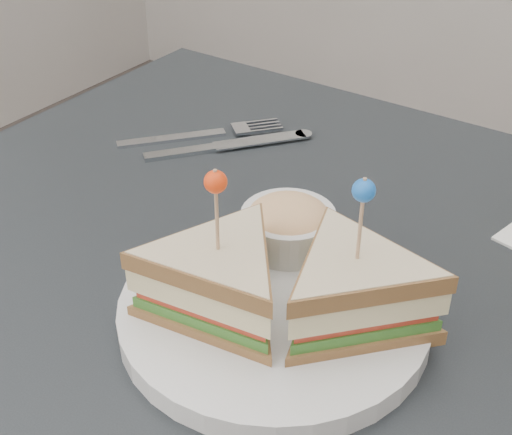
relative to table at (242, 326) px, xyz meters
name	(u,v)px	position (x,y,z in m)	size (l,w,h in m)	color
table	(242,326)	(0.00, 0.00, 0.00)	(0.80, 0.80, 0.75)	black
plate_meal	(283,285)	(0.07, -0.05, 0.12)	(0.33, 0.33, 0.15)	silver
cutlery_fork	(209,133)	(-0.18, 0.19, 0.08)	(0.15, 0.17, 0.01)	silver
cutlery_knife	(222,146)	(-0.15, 0.17, 0.08)	(0.14, 0.17, 0.01)	#B7BEC3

